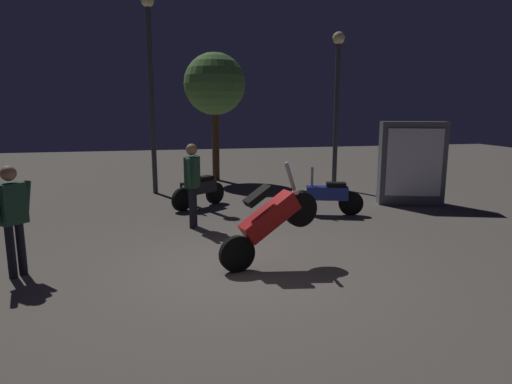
# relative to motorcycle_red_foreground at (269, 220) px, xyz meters

# --- Properties ---
(ground_plane) EXTENTS (40.00, 40.00, 0.00)m
(ground_plane) POSITION_rel_motorcycle_red_foreground_xyz_m (-0.44, -0.05, -0.74)
(ground_plane) COLOR #605951
(motorcycle_red_foreground) EXTENTS (1.64, 0.51, 1.63)m
(motorcycle_red_foreground) POSITION_rel_motorcycle_red_foreground_xyz_m (0.00, 0.00, 0.00)
(motorcycle_red_foreground) COLOR black
(motorcycle_red_foreground) RESTS_ON ground_plane
(motorcycle_black_parked_left) EXTENTS (1.38, 1.09, 1.11)m
(motorcycle_black_parked_left) POSITION_rel_motorcycle_red_foreground_xyz_m (-0.69, 4.45, -0.31)
(motorcycle_black_parked_left) COLOR black
(motorcycle_black_parked_left) RESTS_ON ground_plane
(motorcycle_blue_parked_right) EXTENTS (1.61, 0.59, 1.11)m
(motorcycle_blue_parked_right) POSITION_rel_motorcycle_red_foreground_xyz_m (2.12, 3.05, -0.31)
(motorcycle_blue_parked_right) COLOR black
(motorcycle_blue_parked_right) RESTS_ON ground_plane
(person_rider_beside) EXTENTS (0.35, 0.66, 1.73)m
(person_rider_beside) POSITION_rel_motorcycle_red_foreground_xyz_m (-0.98, 2.59, 0.29)
(person_rider_beside) COLOR black
(person_rider_beside) RESTS_ON ground_plane
(person_bystander_far) EXTENTS (0.50, 0.56, 1.65)m
(person_bystander_far) POSITION_rel_motorcycle_red_foreground_xyz_m (-3.72, 0.38, 0.23)
(person_bystander_far) COLOR black
(person_bystander_far) RESTS_ON ground_plane
(streetlamp_near) EXTENTS (0.36, 0.36, 4.60)m
(streetlamp_near) POSITION_rel_motorcycle_red_foreground_xyz_m (3.58, 6.24, 2.21)
(streetlamp_near) COLOR #38383D
(streetlamp_near) RESTS_ON ground_plane
(streetlamp_far) EXTENTS (0.36, 0.36, 5.45)m
(streetlamp_far) POSITION_rel_motorcycle_red_foreground_xyz_m (-1.77, 6.58, 2.68)
(streetlamp_far) COLOR #38383D
(streetlamp_far) RESTS_ON ground_plane
(tree_left_bg) EXTENTS (2.03, 2.03, 4.22)m
(tree_left_bg) POSITION_rel_motorcycle_red_foreground_xyz_m (0.25, 8.61, 2.43)
(tree_left_bg) COLOR #4C331E
(tree_left_bg) RESTS_ON ground_plane
(kiosk_billboard) EXTENTS (1.68, 0.97, 2.10)m
(kiosk_billboard) POSITION_rel_motorcycle_red_foreground_xyz_m (4.64, 3.72, 0.31)
(kiosk_billboard) COLOR #595960
(kiosk_billboard) RESTS_ON ground_plane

